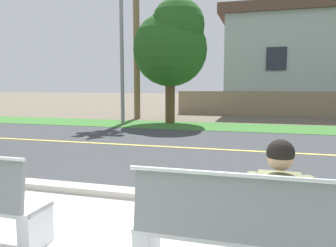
# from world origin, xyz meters

# --- Properties ---
(ground_plane) EXTENTS (140.00, 140.00, 0.00)m
(ground_plane) POSITION_xyz_m (0.00, 8.00, 0.00)
(ground_plane) COLOR #665B4C
(curb_edge) EXTENTS (44.00, 0.30, 0.11)m
(curb_edge) POSITION_xyz_m (0.00, 2.35, 0.06)
(curb_edge) COLOR #ADA89E
(curb_edge) RESTS_ON ground_plane
(street_asphalt) EXTENTS (52.00, 8.00, 0.01)m
(street_asphalt) POSITION_xyz_m (0.00, 6.50, 0.00)
(street_asphalt) COLOR #383A3D
(street_asphalt) RESTS_ON ground_plane
(road_centre_line) EXTENTS (48.00, 0.14, 0.01)m
(road_centre_line) POSITION_xyz_m (0.00, 6.50, 0.01)
(road_centre_line) COLOR #E0CC4C
(road_centre_line) RESTS_ON ground_plane
(far_verge_grass) EXTENTS (48.00, 2.80, 0.02)m
(far_verge_grass) POSITION_xyz_m (0.00, 11.51, 0.01)
(far_verge_grass) COLOR #38702D
(far_verge_grass) RESTS_ON ground_plane
(bench_right) EXTENTS (1.89, 0.48, 1.01)m
(bench_right) POSITION_xyz_m (1.48, 0.52, 0.46)
(bench_right) COLOR silver
(bench_right) RESTS_ON ground_plane
(seated_person_olive) EXTENTS (0.52, 0.68, 1.25)m
(seated_person_olive) POSITION_xyz_m (1.75, 0.69, 0.68)
(seated_person_olive) COLOR #333D56
(seated_person_olive) RESTS_ON ground_plane
(streetlamp) EXTENTS (0.24, 2.10, 6.54)m
(streetlamp) POSITION_xyz_m (-4.22, 11.33, 3.77)
(streetlamp) COLOR gray
(streetlamp) RESTS_ON ground_plane
(shade_tree_far_left) EXTENTS (3.33, 3.33, 5.50)m
(shade_tree_far_left) POSITION_xyz_m (-2.30, 12.29, 3.57)
(shade_tree_far_left) COLOR brown
(shade_tree_far_left) RESTS_ON ground_plane
(garden_wall) EXTENTS (13.00, 0.36, 1.40)m
(garden_wall) POSITION_xyz_m (3.25, 17.51, 0.70)
(garden_wall) COLOR gray
(garden_wall) RESTS_ON ground_plane
(house_across_street) EXTENTS (11.44, 6.91, 6.44)m
(house_across_street) POSITION_xyz_m (4.74, 20.71, 3.26)
(house_across_street) COLOR #A3ADB2
(house_across_street) RESTS_ON ground_plane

